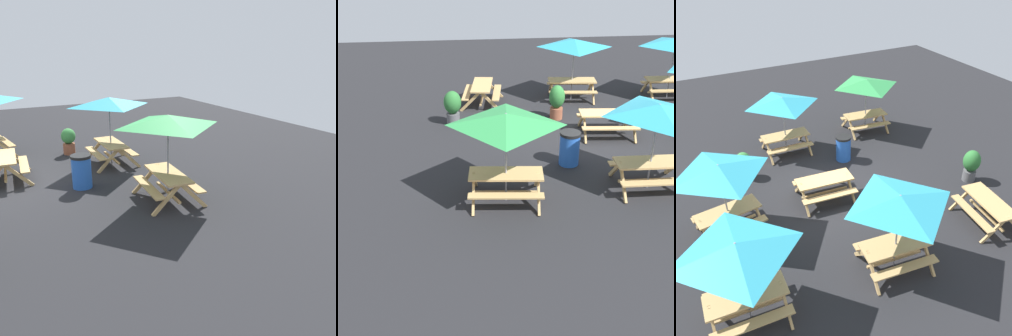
% 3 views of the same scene
% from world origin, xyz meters
% --- Properties ---
extents(ground_plane, '(28.16, 28.16, 0.00)m').
position_xyz_m(ground_plane, '(0.00, 0.00, 0.00)').
color(ground_plane, '#232326').
rests_on(ground_plane, ground).
extents(picnic_table_0, '(1.92, 1.67, 0.81)m').
position_xyz_m(picnic_table_0, '(0.24, 0.03, 0.56)').
color(picnic_table_0, tan).
rests_on(picnic_table_0, ground).
extents(picnic_table_1, '(2.19, 2.19, 2.34)m').
position_xyz_m(picnic_table_1, '(-3.42, -3.62, 1.99)').
color(picnic_table_1, tan).
rests_on(picnic_table_1, ground).
extents(picnic_table_3, '(2.20, 2.20, 2.34)m').
position_xyz_m(picnic_table_3, '(-0.13, 3.52, 1.99)').
color(picnic_table_3, tan).
rests_on(picnic_table_3, ground).
extents(picnic_table_4, '(2.05, 2.05, 2.34)m').
position_xyz_m(picnic_table_4, '(0.30, -3.40, 1.99)').
color(picnic_table_4, tan).
rests_on(picnic_table_4, ground).
extents(picnic_table_6, '(1.74, 1.97, 0.81)m').
position_xyz_m(picnic_table_6, '(-3.59, 3.31, 0.56)').
color(picnic_table_6, tan).
rests_on(picnic_table_6, ground).
extents(trash_bin_blue, '(0.59, 0.59, 0.98)m').
position_xyz_m(trash_bin_blue, '(-1.44, -1.87, 0.49)').
color(trash_bin_blue, blue).
rests_on(trash_bin_blue, ground).
extents(potted_plant_0, '(0.54, 0.54, 1.20)m').
position_xyz_m(potted_plant_0, '(-1.11, 1.57, 0.65)').
color(potted_plant_0, '#935138').
rests_on(potted_plant_0, ground).
extents(potted_plant_2, '(0.59, 0.59, 1.17)m').
position_xyz_m(potted_plant_2, '(-4.69, 1.42, 0.65)').
color(potted_plant_2, '#59595B').
rests_on(potted_plant_2, ground).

